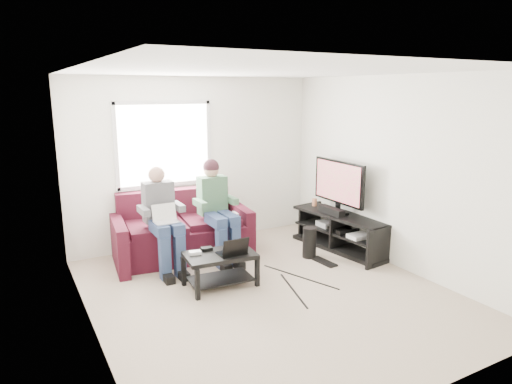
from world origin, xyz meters
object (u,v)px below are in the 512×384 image
(tv, at_px, (339,184))
(subwoofer, at_px, (309,242))
(tv_stand, at_px, (341,234))
(end_table, at_px, (241,232))
(sofa, at_px, (182,233))
(coffee_table, at_px, (220,262))

(tv, height_order, subwoofer, tv)
(tv_stand, height_order, end_table, end_table)
(sofa, distance_m, tv, 2.46)
(sofa, relative_size, end_table, 3.62)
(end_table, bearing_deg, tv_stand, -30.90)
(tv_stand, xyz_separation_m, end_table, (-1.31, 0.79, 0.01))
(tv_stand, distance_m, subwoofer, 0.64)
(sofa, xyz_separation_m, tv_stand, (2.22, -0.91, -0.09))
(sofa, distance_m, coffee_table, 1.25)
(coffee_table, distance_m, tv, 2.34)
(sofa, relative_size, tv, 1.91)
(coffee_table, distance_m, end_table, 1.42)
(tv_stand, distance_m, tv, 0.77)
(sofa, height_order, tv_stand, sofa)
(coffee_table, distance_m, tv_stand, 2.22)
(tv, bearing_deg, coffee_table, -168.70)
(end_table, bearing_deg, coffee_table, -127.95)
(tv, distance_m, subwoofer, 1.02)
(subwoofer, distance_m, end_table, 1.09)
(sofa, relative_size, coffee_table, 2.33)
(sofa, height_order, subwoofer, sofa)
(coffee_table, xyz_separation_m, subwoofer, (1.56, 0.28, -0.09))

